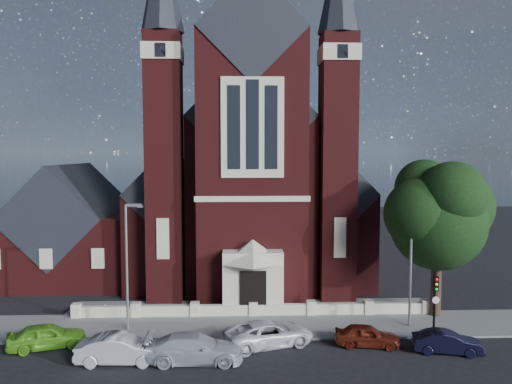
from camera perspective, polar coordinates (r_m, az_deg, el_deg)
ground at (r=43.48m, az=-0.68°, el=-10.48°), size 120.00×120.00×0.00m
pavement_strip at (r=33.45m, az=-0.21°, el=-15.14°), size 60.00×5.00×0.12m
forecourt_paving at (r=37.24m, az=-0.42°, el=-13.07°), size 26.00×3.00×0.14m
forecourt_wall at (r=35.34m, az=-0.33°, el=-14.05°), size 24.00×0.40×0.90m
church at (r=50.03m, az=-0.92°, el=1.00°), size 20.01×34.90×29.20m
parish_hall at (r=47.96m, az=-20.32°, el=-4.45°), size 12.00×12.20×10.24m
street_tree at (r=35.68m, az=20.40°, el=-2.68°), size 6.40×6.60×10.70m
street_lamp_left at (r=32.43m, az=-14.42°, el=-7.46°), size 1.16×0.22×8.09m
street_lamp_right at (r=33.59m, az=17.43°, el=-7.12°), size 1.16×0.22×8.09m
traffic_signal at (r=32.94m, az=19.79°, el=-11.01°), size 0.28×0.42×4.00m
car_lime_van at (r=32.17m, az=-22.80°, el=-14.93°), size 4.60×2.95×1.46m
car_silver_a at (r=28.87m, az=-15.23°, el=-16.94°), size 4.66×1.68×1.53m
car_silver_b at (r=28.25m, az=-7.06°, el=-17.31°), size 5.27×2.17×1.53m
car_white_suv at (r=30.25m, az=1.48°, el=-15.84°), size 5.74×3.97×1.46m
car_dark_red at (r=30.85m, az=12.57°, el=-15.72°), size 3.94×2.07×1.28m
car_navy at (r=31.15m, az=21.02°, el=-15.74°), size 3.97×2.06×1.24m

